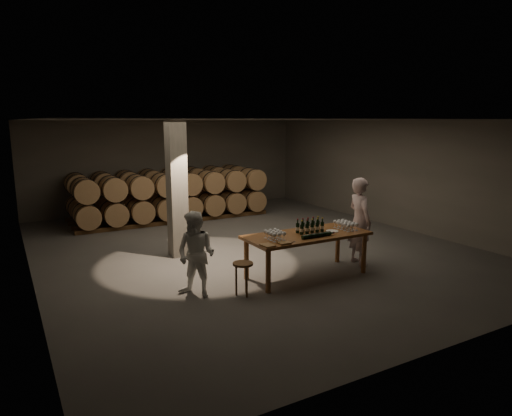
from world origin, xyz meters
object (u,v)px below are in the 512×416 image
tasting_table (307,239)px  plate (332,231)px  bottle_cluster (310,227)px  person_man (360,221)px  person_woman (196,254)px  stool (243,269)px  notebook_near (284,243)px

tasting_table → plate: (0.58, -0.10, 0.11)m
bottle_cluster → tasting_table: bearing=-149.5°
tasting_table → plate: size_ratio=9.92×
plate → bottle_cluster: bearing=158.3°
person_man → person_woman: (-3.91, -0.02, -0.19)m
person_man → person_woman: 3.91m
stool → person_woman: size_ratio=0.40×
notebook_near → bottle_cluster: bearing=30.5°
stool → person_man: person_man is taller
plate → person_man: bearing=12.2°
notebook_near → tasting_table: bearing=30.0°
stool → person_woman: person_woman is taller
tasting_table → plate: plate is taller
notebook_near → stool: (-0.83, 0.10, -0.40)m
tasting_table → person_woman: 2.40m
person_man → stool: bearing=106.3°
notebook_near → person_woman: person_woman is taller
stool → person_woman: bearing=152.1°
notebook_near → stool: size_ratio=0.37×
plate → stool: plate is taller
tasting_table → person_woman: bearing=177.9°
tasting_table → bottle_cluster: 0.26m
bottle_cluster → person_woman: bearing=179.8°
bottle_cluster → notebook_near: bearing=-152.7°
plate → person_man: 0.96m
notebook_near → person_man: 2.39m
stool → person_man: (3.16, 0.41, 0.47)m
tasting_table → person_woman: person_woman is taller
stool → bottle_cluster: bearing=12.3°
stool → person_woman: (-0.75, 0.40, 0.28)m
notebook_near → person_man: bearing=15.7°
stool → person_man: size_ratio=0.32×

